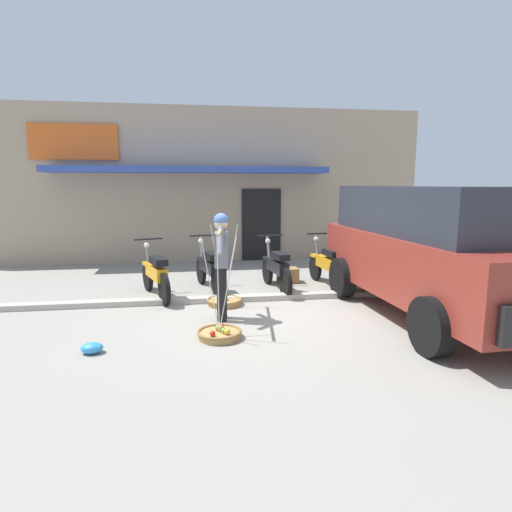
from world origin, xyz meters
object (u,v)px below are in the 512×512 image
(motorcycle_nearest_shop, at_px, (156,274))
(motorcycle_second_in_row, at_px, (209,268))
(fruit_basket_right_side, at_px, (220,333))
(motorcycle_third_in_row, at_px, (276,268))
(plastic_litter_bag, at_px, (92,348))
(fruit_vendor, at_px, (221,259))
(motorcycle_end_of_row, at_px, (327,265))
(parked_truck, at_px, (434,248))
(fruit_basket_left_side, at_px, (224,301))
(wooden_crate, at_px, (288,275))

(motorcycle_nearest_shop, bearing_deg, motorcycle_second_in_row, 23.34)
(fruit_basket_right_side, bearing_deg, motorcycle_nearest_shop, 113.48)
(fruit_basket_right_side, height_order, motorcycle_second_in_row, fruit_basket_right_side)
(motorcycle_third_in_row, xyz_separation_m, plastic_litter_bag, (-2.98, -2.90, -0.38))
(fruit_basket_right_side, distance_m, plastic_litter_bag, 1.67)
(fruit_vendor, distance_m, motorcycle_end_of_row, 3.09)
(motorcycle_nearest_shop, distance_m, motorcycle_third_in_row, 2.38)
(motorcycle_nearest_shop, bearing_deg, parked_truck, -22.36)
(motorcycle_nearest_shop, bearing_deg, fruit_vendor, -53.48)
(fruit_basket_left_side, xyz_separation_m, plastic_litter_bag, (-1.85, -1.99, -0.00))
(motorcycle_nearest_shop, distance_m, motorcycle_second_in_row, 1.11)
(motorcycle_end_of_row, distance_m, parked_truck, 2.58)
(fruit_basket_left_side, relative_size, motorcycle_third_in_row, 0.80)
(motorcycle_nearest_shop, relative_size, wooden_crate, 3.98)
(fruit_basket_left_side, distance_m, parked_truck, 3.63)
(fruit_basket_right_side, xyz_separation_m, motorcycle_nearest_shop, (-1.03, 2.38, 0.38))
(fruit_vendor, bearing_deg, fruit_basket_left_side, 83.01)
(fruit_vendor, height_order, plastic_litter_bag, fruit_vendor)
(motorcycle_nearest_shop, xyz_separation_m, wooden_crate, (2.76, 0.91, -0.29))
(motorcycle_nearest_shop, xyz_separation_m, motorcycle_end_of_row, (3.48, 0.41, 0.00))
(motorcycle_end_of_row, distance_m, plastic_litter_bag, 5.14)
(fruit_basket_left_side, distance_m, motorcycle_second_in_row, 1.21)
(fruit_basket_right_side, bearing_deg, parked_truck, 8.52)
(fruit_basket_right_side, relative_size, motorcycle_nearest_shop, 0.83)
(plastic_litter_bag, bearing_deg, motorcycle_nearest_shop, 77.06)
(parked_truck, bearing_deg, motorcycle_second_in_row, 146.66)
(fruit_basket_left_side, bearing_deg, motorcycle_second_in_row, 100.89)
(fruit_basket_left_side, relative_size, motorcycle_nearest_shop, 0.83)
(plastic_litter_bag, bearing_deg, fruit_basket_right_side, 10.31)
(fruit_basket_right_side, relative_size, plastic_litter_bag, 5.18)
(motorcycle_second_in_row, bearing_deg, plastic_litter_bag, -117.69)
(fruit_vendor, height_order, motorcycle_nearest_shop, fruit_vendor)
(motorcycle_nearest_shop, relative_size, parked_truck, 0.36)
(fruit_basket_left_side, relative_size, motorcycle_second_in_row, 0.81)
(fruit_basket_left_side, distance_m, motorcycle_nearest_shop, 1.47)
(parked_truck, relative_size, wooden_crate, 11.08)
(wooden_crate, bearing_deg, motorcycle_end_of_row, -34.79)
(fruit_basket_right_side, bearing_deg, wooden_crate, 62.31)
(wooden_crate, bearing_deg, parked_truck, -57.66)
(fruit_vendor, height_order, wooden_crate, fruit_vendor)
(fruit_basket_left_side, height_order, parked_truck, parked_truck)
(fruit_basket_right_side, height_order, plastic_litter_bag, fruit_basket_right_side)
(fruit_vendor, xyz_separation_m, fruit_basket_right_side, (-0.10, -0.84, -0.90))
(motorcycle_third_in_row, xyz_separation_m, wooden_crate, (0.39, 0.68, -0.29))
(fruit_vendor, relative_size, parked_truck, 0.35)
(fruit_basket_left_side, relative_size, wooden_crate, 3.30)
(fruit_basket_right_side, xyz_separation_m, wooden_crate, (1.73, 3.29, 0.08))
(fruit_basket_left_side, bearing_deg, fruit_basket_right_side, -96.93)
(fruit_vendor, height_order, fruit_basket_left_side, fruit_vendor)
(fruit_basket_left_side, distance_m, motorcycle_third_in_row, 1.50)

